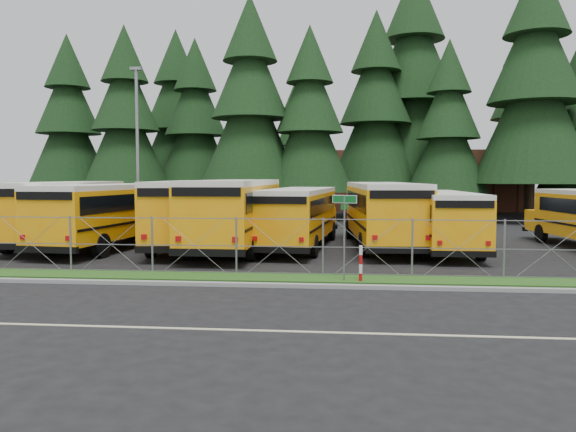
% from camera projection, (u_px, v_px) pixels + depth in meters
% --- Properties ---
extents(ground, '(120.00, 120.00, 0.00)m').
position_uv_depth(ground, '(352.00, 272.00, 20.10)').
color(ground, black).
rests_on(ground, ground).
extents(curb, '(50.00, 0.25, 0.12)m').
position_uv_depth(curb, '(353.00, 287.00, 17.02)').
color(curb, gray).
rests_on(curb, ground).
extents(grass_verge, '(50.00, 1.40, 0.06)m').
position_uv_depth(grass_verge, '(353.00, 279.00, 18.41)').
color(grass_verge, '#224614').
rests_on(grass_verge, ground).
extents(road_lane_line, '(50.00, 0.12, 0.01)m').
position_uv_depth(road_lane_line, '(358.00, 333.00, 12.15)').
color(road_lane_line, beige).
rests_on(road_lane_line, ground).
extents(chainlink_fence, '(44.00, 0.10, 2.00)m').
position_uv_depth(chainlink_fence, '(352.00, 247.00, 19.04)').
color(chainlink_fence, gray).
rests_on(chainlink_fence, ground).
extents(brick_building, '(22.00, 10.00, 6.00)m').
position_uv_depth(brick_building, '(403.00, 181.00, 59.03)').
color(brick_building, brown).
rests_on(brick_building, ground).
extents(bus_0, '(3.57, 12.13, 3.14)m').
position_uv_depth(bus_0, '(67.00, 213.00, 28.01)').
color(bus_0, '#FF9308').
rests_on(bus_0, ground).
extents(bus_1, '(4.02, 11.82, 3.04)m').
position_uv_depth(bus_1, '(115.00, 216.00, 26.85)').
color(bus_1, '#FF9308').
rests_on(bus_1, ground).
extents(bus_2, '(4.24, 12.44, 3.20)m').
position_uv_depth(bus_2, '(193.00, 214.00, 27.06)').
color(bus_2, '#FF9308').
rests_on(bus_2, ground).
extents(bus_3, '(3.03, 12.41, 3.25)m').
position_uv_depth(bus_3, '(237.00, 215.00, 26.12)').
color(bus_3, '#FF9308').
rests_on(bus_3, ground).
extents(bus_4, '(3.58, 11.02, 2.84)m').
position_uv_depth(bus_4, '(300.00, 218.00, 26.69)').
color(bus_4, '#FF9308').
rests_on(bus_4, ground).
extents(bus_5, '(3.59, 12.00, 3.10)m').
position_uv_depth(bus_5, '(382.00, 215.00, 26.85)').
color(bus_5, '#FF9308').
rests_on(bus_5, ground).
extents(bus_6, '(2.54, 10.35, 2.71)m').
position_uv_depth(bus_6, '(441.00, 221.00, 25.60)').
color(bus_6, '#FF9308').
rests_on(bus_6, ground).
extents(street_sign, '(0.78, 0.52, 2.81)m').
position_uv_depth(street_sign, '(344.00, 219.00, 17.93)').
color(street_sign, gray).
rests_on(street_sign, ground).
extents(striped_bollard, '(0.11, 0.11, 1.20)m').
position_uv_depth(striped_bollard, '(361.00, 264.00, 17.95)').
color(striped_bollard, '#B20C0C').
rests_on(striped_bollard, ground).
extents(light_standard, '(0.70, 0.35, 10.14)m').
position_uv_depth(light_standard, '(138.00, 143.00, 34.88)').
color(light_standard, gray).
rests_on(light_standard, ground).
extents(conifer_0, '(7.14, 7.14, 15.78)m').
position_uv_depth(conifer_0, '(69.00, 125.00, 48.98)').
color(conifer_0, black).
rests_on(conifer_0, ground).
extents(conifer_1, '(7.23, 7.23, 16.00)m').
position_uv_depth(conifer_1, '(126.00, 122.00, 46.84)').
color(conifer_1, black).
rests_on(conifer_1, ground).
extents(conifer_2, '(7.04, 7.04, 15.58)m').
position_uv_depth(conifer_2, '(196.00, 127.00, 49.61)').
color(conifer_2, black).
rests_on(conifer_2, ground).
extents(conifer_3, '(7.96, 7.96, 17.61)m').
position_uv_depth(conifer_3, '(250.00, 108.00, 44.07)').
color(conifer_3, black).
rests_on(conifer_3, ground).
extents(conifer_4, '(6.81, 6.81, 15.05)m').
position_uv_depth(conifer_4, '(310.00, 123.00, 43.39)').
color(conifer_4, black).
rests_on(conifer_4, ground).
extents(conifer_5, '(7.86, 7.86, 17.38)m').
position_uv_depth(conifer_5, '(376.00, 114.00, 47.43)').
color(conifer_5, black).
rests_on(conifer_5, ground).
extents(conifer_6, '(6.34, 6.34, 14.02)m').
position_uv_depth(conifer_6, '(448.00, 130.00, 43.56)').
color(conifer_6, black).
rests_on(conifer_6, ground).
extents(conifer_7, '(8.86, 8.86, 19.60)m').
position_uv_depth(conifer_7, '(535.00, 91.00, 41.69)').
color(conifer_7, black).
rests_on(conifer_7, ground).
extents(conifer_10, '(7.89, 7.89, 17.44)m').
position_uv_depth(conifer_10, '(177.00, 121.00, 53.89)').
color(conifer_10, black).
rests_on(conifer_10, ground).
extents(conifer_11, '(6.43, 6.43, 14.21)m').
position_uv_depth(conifer_11, '(301.00, 139.00, 55.06)').
color(conifer_11, black).
rests_on(conifer_11, ground).
extents(conifer_12, '(9.90, 9.90, 21.89)m').
position_uv_depth(conifer_12, '(413.00, 91.00, 49.58)').
color(conifer_12, black).
rests_on(conifer_12, ground).
extents(conifer_13, '(8.51, 8.51, 18.82)m').
position_uv_depth(conifer_13, '(529.00, 109.00, 49.71)').
color(conifer_13, black).
rests_on(conifer_13, ground).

